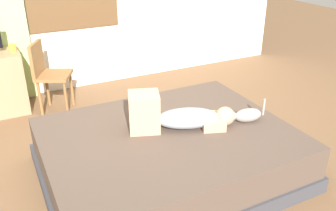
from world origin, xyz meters
TOP-DOWN VIEW (x-y plane):
  - ground_plane at (0.00, 0.00)m, footprint 16.00×16.00m
  - bed at (0.09, -0.03)m, footprint 2.16×1.70m
  - person_lying at (0.19, 0.02)m, footprint 0.92×0.53m
  - cat at (0.80, -0.17)m, footprint 0.35×0.16m
  - cup at (-0.92, 2.00)m, footprint 0.08×0.08m
  - chair_by_desk at (-0.60, 1.78)m, footprint 0.51×0.51m
  - curtain_left at (-0.90, 2.34)m, footprint 0.44×0.06m

SIDE VIEW (x-z plane):
  - ground_plane at x=0.00m, z-range 0.00..0.00m
  - bed at x=0.09m, z-range 0.00..0.43m
  - cat at x=0.80m, z-range 0.40..0.61m
  - chair_by_desk at x=-0.60m, z-range 0.08..0.94m
  - person_lying at x=0.19m, z-range 0.38..0.72m
  - cup at x=-0.92m, z-range 0.74..0.83m
  - curtain_left at x=-0.90m, z-range 0.00..2.46m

